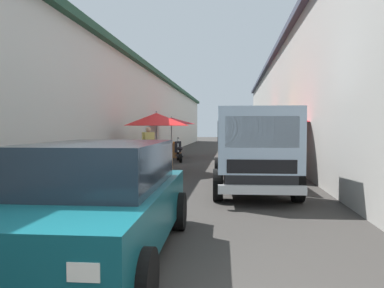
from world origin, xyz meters
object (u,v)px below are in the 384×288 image
Objects in this scene: delivery_truck at (255,153)px; vendor_by_crates at (148,143)px; fruit_stall_far_left at (249,124)px; parked_scooter at (179,152)px; hatchback_car at (99,199)px; fruit_stall_near_left at (267,129)px; fruit_stall_far_right at (157,126)px; vendor_in_shade at (239,148)px; fruit_stall_near_right at (276,124)px; fruit_stall_mid_lane at (172,125)px.

delivery_truck is 3.00× the size of vendor_by_crates.
parked_scooter is at bearing 138.52° from fruit_stall_far_left.
fruit_stall_near_left is at bearing -16.42° from hatchback_car.
hatchback_car is 4.93m from delivery_truck.
delivery_truck is 7.72m from vendor_by_crates.
vendor_in_shade is (0.33, -2.93, -0.80)m from fruit_stall_far_right.
fruit_stall_far_right is at bearing 178.28° from parked_scooter.
hatchback_car is at bearing -175.96° from parked_scooter.
fruit_stall_near_left reaches higher than vendor_by_crates.
hatchback_car is (-7.60, 3.05, -1.03)m from fruit_stall_near_right.
fruit_stall_near_right is (-9.23, -0.46, -0.09)m from fruit_stall_far_left.
fruit_stall_near_right is 6.72m from parked_scooter.
fruit_stall_far_right is at bearing -175.00° from fruit_stall_mid_lane.
fruit_stall_mid_lane is 1.11× the size of fruit_stall_far_right.
hatchback_car is 2.38× the size of parked_scooter.
fruit_stall_far_right is 1.51× the size of vendor_in_shade.
delivery_truck is (-4.03, -3.24, -0.65)m from fruit_stall_far_right.
delivery_truck is (-10.49, -3.81, -0.72)m from fruit_stall_mid_lane.
fruit_stall_near_right is (-2.64, -0.03, 0.20)m from fruit_stall_near_left.
delivery_truck is at bearing -175.93° from vendor_in_shade.
fruit_stall_far_right is at bearing 78.61° from fruit_stall_near_right.
fruit_stall_near_right is at bearing -143.01° from parked_scooter.
fruit_stall_far_left is 0.57× the size of delivery_truck.
hatchback_car is (-8.43, -1.04, -0.95)m from fruit_stall_far_right.
fruit_stall_far_left reaches higher than fruit_stall_far_right.
fruit_stall_far_left is 5.48m from parked_scooter.
parked_scooter is (4.44, -0.13, -1.24)m from fruit_stall_far_right.
parked_scooter is at bearing -161.01° from fruit_stall_mid_lane.
fruit_stall_far_left reaches higher than vendor_in_shade.
fruit_stall_far_left is 1.70× the size of vendor_by_crates.
vendor_by_crates is 1.06× the size of vendor_in_shade.
fruit_stall_far_left is at bearing -65.32° from fruit_stall_mid_lane.
fruit_stall_near_left is 1.99m from vendor_in_shade.
parked_scooter is at bearing 56.33° from fruit_stall_near_left.
fruit_stall_near_left is 4.45m from fruit_stall_far_right.
fruit_stall_near_left is 2.65m from fruit_stall_near_right.
hatchback_car is at bearing 167.82° from vendor_in_shade.
fruit_stall_mid_lane is at bearing 18.99° from parked_scooter.
fruit_stall_far_left is 1.07× the size of fruit_stall_mid_lane.
fruit_stall_near_right is 0.46× the size of delivery_truck.
parked_scooter is (12.86, 0.91, -0.29)m from hatchback_car.
hatchback_car is (-14.90, -1.61, -1.02)m from fruit_stall_mid_lane.
fruit_stall_near_left reaches higher than delivery_truck.
vendor_by_crates reaches higher than hatchback_car.
fruit_stall_near_left is at bearing -123.67° from parked_scooter.
fruit_stall_mid_lane is 11.19m from delivery_truck.
fruit_stall_mid_lane reaches higher than delivery_truck.
fruit_stall_far_right is at bearing 38.84° from delivery_truck.
fruit_stall_far_right is 4.61m from parked_scooter.
delivery_truck reaches higher than parked_scooter.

